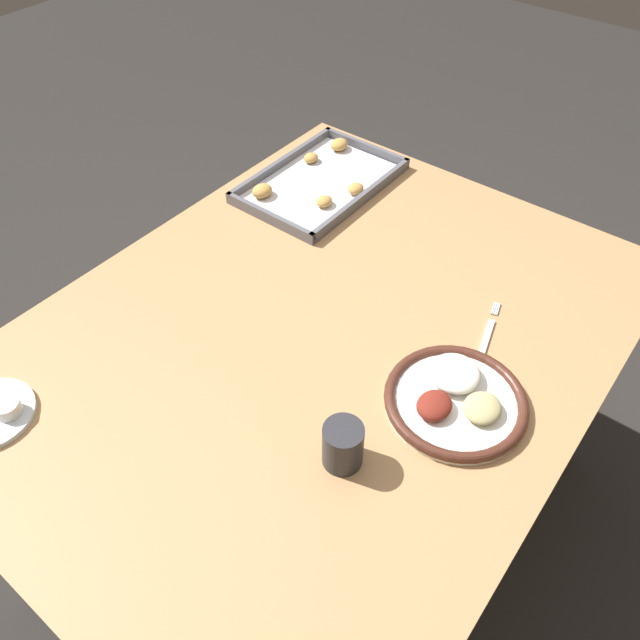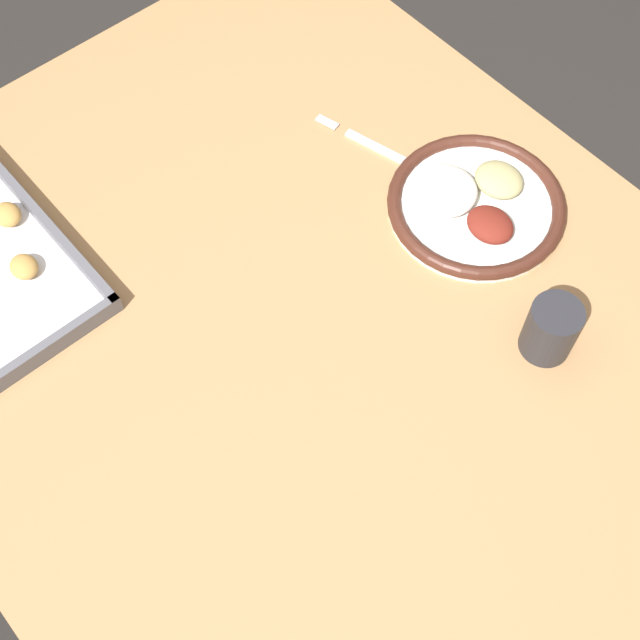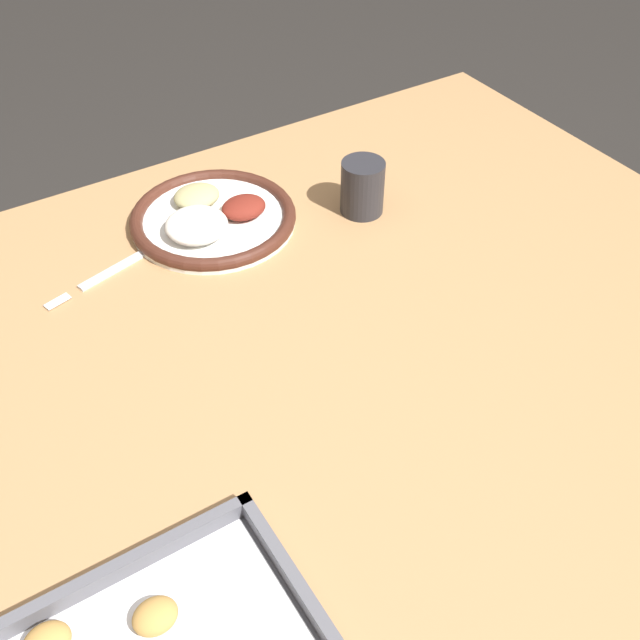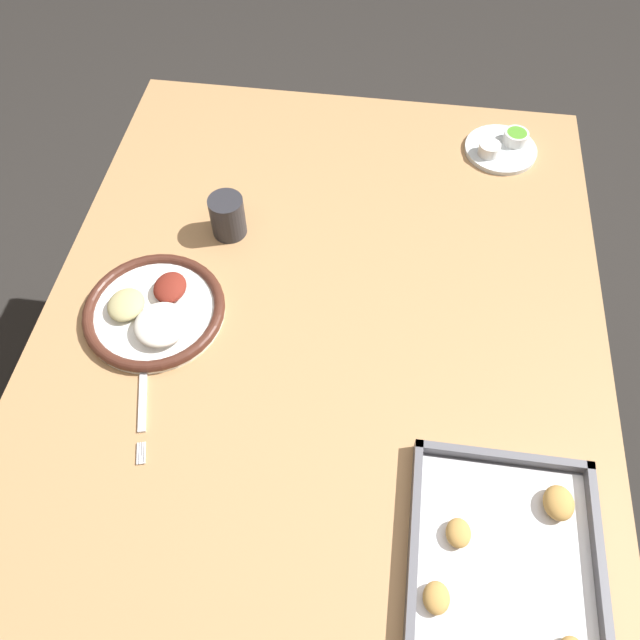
# 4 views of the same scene
# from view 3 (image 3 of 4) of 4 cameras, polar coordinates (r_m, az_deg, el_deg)

# --- Properties ---
(ground_plane) EXTENTS (8.00, 8.00, 0.00)m
(ground_plane) POSITION_cam_3_polar(r_m,az_deg,el_deg) (1.56, 0.09, -21.26)
(ground_plane) COLOR #282623
(dining_table) EXTENTS (1.28, 0.98, 0.75)m
(dining_table) POSITION_cam_3_polar(r_m,az_deg,el_deg) (1.01, 0.12, -5.12)
(dining_table) COLOR #AD7F51
(dining_table) RESTS_ON ground_plane
(dinner_plate) EXTENTS (0.25, 0.25, 0.04)m
(dinner_plate) POSITION_cam_3_polar(r_m,az_deg,el_deg) (1.13, -8.22, 7.74)
(dinner_plate) COLOR white
(dinner_plate) RESTS_ON dining_table
(fork) EXTENTS (0.19, 0.06, 0.00)m
(fork) POSITION_cam_3_polar(r_m,az_deg,el_deg) (1.08, -15.33, 3.77)
(fork) COLOR silver
(fork) RESTS_ON dining_table
(drinking_cup) EXTENTS (0.07, 0.07, 0.08)m
(drinking_cup) POSITION_cam_3_polar(r_m,az_deg,el_deg) (1.14, 3.25, 10.07)
(drinking_cup) COLOR #28282D
(drinking_cup) RESTS_ON dining_table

